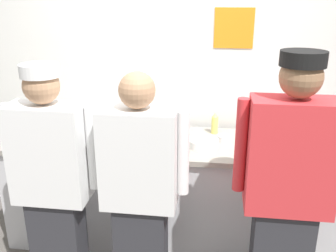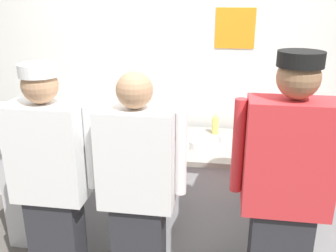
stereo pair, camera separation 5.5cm
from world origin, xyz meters
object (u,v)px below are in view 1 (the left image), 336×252
Objects in this scene: chef_far_right at (287,192)px; mixing_bowl_steel at (75,133)px; squeeze_bottle_spare at (215,123)px; ramekin_green_sauce at (225,138)px; plate_stack_front at (204,143)px; ramekin_orange_sauce at (166,133)px; deli_cup at (183,148)px; squeeze_bottle_secondary at (27,126)px; sheet_tray at (289,147)px; chef_near_left at (53,185)px; squeeze_bottle_primary at (109,132)px; chefs_knife at (133,141)px; chef_center at (140,193)px.

mixing_bowl_steel is at bearing 155.56° from chef_far_right.
ramekin_green_sauce is (0.08, -0.17, -0.06)m from squeeze_bottle_spare.
plate_stack_front is 0.38m from ramekin_orange_sauce.
chef_far_right is 16.10× the size of ramekin_green_sauce.
deli_cup is (-0.65, 0.55, 0.01)m from chef_far_right.
plate_stack_front is at bearing -0.70° from squeeze_bottle_secondary.
ramekin_orange_sauce is 0.38m from deli_cup.
plate_stack_front is 2.56× the size of deli_cup.
deli_cup is at bearing -165.94° from sheet_tray.
chef_near_left is at bearing -53.65° from squeeze_bottle_secondary.
squeeze_bottle_primary is 0.20m from chefs_knife.
chef_far_right is at bearing -0.21° from chef_near_left.
mixing_bowl_steel is 3.17× the size of ramekin_green_sauce.
squeeze_bottle_spare is at bearing 15.35° from ramekin_orange_sauce.
chef_near_left is 0.95m from deli_cup.
chef_near_left is 15.17× the size of ramekin_green_sauce.
mixing_bowl_steel is at bearing 99.35° from chef_near_left.
mixing_bowl_steel is 1.68m from sheet_tray.
chef_far_right is 3.49× the size of sheet_tray.
chefs_knife is (-0.72, -0.10, -0.02)m from ramekin_green_sauce.
chef_far_right is at bearing -1.24° from chef_center.
sheet_tray is at bearing 35.89° from chef_center.
chef_center reaches higher than squeeze_bottle_spare.
chefs_knife is at bearing 106.05° from chef_center.
squeeze_bottle_spare reaches higher than sheet_tray.
squeeze_bottle_primary is 0.91m from ramekin_green_sauce.
squeeze_bottle_spare is 1.65× the size of ramekin_green_sauce.
squeeze_bottle_primary reaches higher than sheet_tray.
mixing_bowl_steel is at bearing -177.02° from chefs_knife.
plate_stack_front is 0.21m from ramekin_green_sauce.
ramekin_green_sauce is 0.73m from chefs_knife.
chef_center is at bearing -144.11° from sheet_tray.
chefs_knife is at bearing 1.11° from squeeze_bottle_secondary.
ramekin_orange_sauce is 0.31× the size of chefs_knife.
sheet_tray is (0.65, 0.06, -0.02)m from plate_stack_front.
chefs_knife is (-0.25, -0.17, -0.02)m from ramekin_orange_sauce.
squeeze_bottle_spare is 1.99× the size of deli_cup.
squeeze_bottle_secondary is at bearing -178.91° from sheet_tray.
deli_cup reaches higher than ramekin_orange_sauce.
ramekin_green_sauce is (-0.35, 0.83, -0.00)m from chef_far_right.
chef_far_right is at bearing -24.44° from mixing_bowl_steel.
squeeze_bottle_secondary is 0.70× the size of chefs_knife.
sheet_tray is 1.82× the size of chefs_knife.
chef_center is 17.90× the size of deli_cup.
sheet_tray is at bearing 79.62° from chef_far_right.
squeeze_bottle_secondary is (-1.94, 0.71, 0.06)m from chef_far_right.
chef_center is 1.28m from squeeze_bottle_secondary.
chef_far_right is 9.73× the size of squeeze_bottle_spare.
chef_far_right reaches higher than sheet_tray.
plate_stack_front is at bearing 44.60° from deli_cup.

